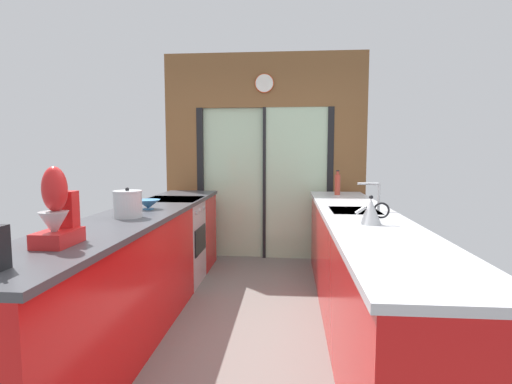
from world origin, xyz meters
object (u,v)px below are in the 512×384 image
oven_range (174,242)px  stock_pot (128,204)px  kettle (371,211)px  soap_bottle (337,184)px  mixing_bowl (148,204)px  stand_mixer (57,215)px

oven_range → stock_pot: (0.02, -1.23, 0.57)m
kettle → soap_bottle: soap_bottle is taller
mixing_bowl → soap_bottle: size_ratio=0.71×
mixing_bowl → oven_range: bearing=91.3°
kettle → stock_pot: bearing=175.5°
kettle → soap_bottle: size_ratio=0.82×
kettle → mixing_bowl: bearing=162.0°
oven_range → stand_mixer: 2.24m
mixing_bowl → kettle: size_ratio=0.87×
stock_pot → stand_mixer: bearing=-90.0°
stand_mixer → stock_pot: (-0.00, 0.92, -0.06)m
mixing_bowl → stand_mixer: 1.36m
oven_range → stock_pot: bearing=-89.1°
stand_mixer → soap_bottle: (1.78, 2.70, -0.04)m
stand_mixer → stock_pot: 0.92m
oven_range → kettle: kettle is taller
stand_mixer → oven_range: bearing=90.5°
oven_range → mixing_bowl: size_ratio=4.47×
oven_range → soap_bottle: (1.80, 0.55, 0.59)m
oven_range → kettle: 2.33m
kettle → oven_range: bearing=142.7°
oven_range → mixing_bowl: mixing_bowl is taller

